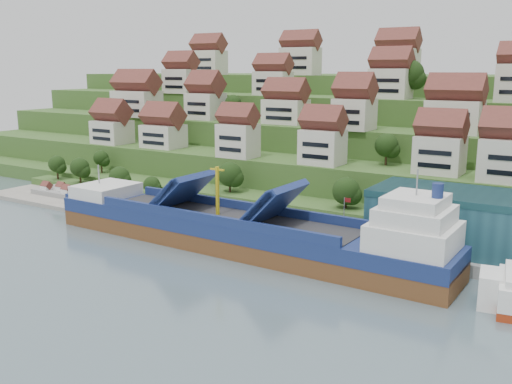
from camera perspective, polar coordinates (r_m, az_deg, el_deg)
The scene contains 9 objects.
ground at distance 107.47m, azimuth -2.38°, elevation -5.73°, with size 300.00×300.00×0.00m, color slate.
quay at distance 110.84m, azimuth 10.68°, elevation -4.78°, with size 180.00×14.00×2.20m, color gray.
pebble_beach at distance 154.32m, azimuth -17.74°, elevation -0.56°, with size 45.00×20.00×1.00m, color gray.
hillside at distance 197.64m, azimuth 15.01°, elevation 5.29°, with size 260.00×128.00×31.00m.
hillside_village at distance 155.65m, azimuth 11.10°, elevation 8.79°, with size 157.33×64.52×29.10m.
hillside_trees at distance 146.04m, azimuth 4.87°, elevation 5.95°, with size 140.15×62.09×32.61m.
flagpole at distance 105.51m, azimuth 8.84°, elevation -2.32°, with size 1.28×0.16×8.00m.
beach_huts at distance 154.74m, azimuth -18.61°, elevation 0.02°, with size 14.40×3.70×2.20m.
cargo_ship at distance 105.62m, azimuth -1.00°, elevation -4.10°, with size 82.00×13.96×18.19m.
Camera 1 is at (58.41, -83.91, 33.13)m, focal length 40.00 mm.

